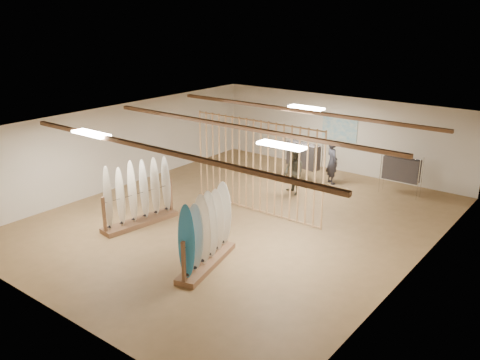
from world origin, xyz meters
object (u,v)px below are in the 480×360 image
Objects in this scene: rack_right at (206,241)px; rack_left at (139,203)px; shopper_b at (294,169)px; clothing_rack_b at (401,169)px; shopper_a at (332,159)px; clothing_rack_a at (303,155)px.

rack_left is at bearing 153.34° from rack_right.
shopper_b is at bearing 86.13° from rack_right.
clothing_rack_b is 0.79× the size of shopper_b.
shopper_a is at bearing 79.84° from rack_right.
clothing_rack_b is at bearing 62.54° from rack_left.
rack_left reaches higher than shopper_b.
clothing_rack_a is at bearing -166.36° from clothing_rack_b.
shopper_b reaches higher than clothing_rack_a.
rack_right is at bearing -65.39° from clothing_rack_a.
shopper_b is at bearing -144.41° from clothing_rack_b.
rack_left is at bearing -86.11° from shopper_b.
shopper_b is at bearing 74.47° from rack_left.
shopper_b is at bearing 110.10° from shopper_a.
shopper_a is at bearing -172.55° from clothing_rack_b.
shopper_a is (0.88, 0.49, -0.10)m from clothing_rack_a.
shopper_b is (-1.01, 5.43, 0.23)m from rack_right.
shopper_a is (-0.53, 7.16, 0.25)m from rack_right.
clothing_rack_b is at bearing 27.24° from clothing_rack_a.
rack_right is 1.35× the size of shopper_b.
rack_left is 6.98m from shopper_a.
clothing_rack_a is at bearing 87.50° from rack_right.
rack_right is at bearing -4.24° from rack_left.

